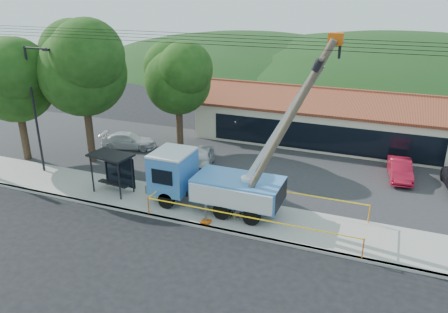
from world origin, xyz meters
name	(u,v)px	position (x,y,z in m)	size (l,w,h in m)	color
ground	(187,247)	(0.00, 0.00, 0.00)	(120.00, 120.00, 0.00)	black
curb	(204,227)	(0.00, 2.10, 0.07)	(60.00, 0.25, 0.15)	#AEACA3
sidewalk	(217,211)	(0.00, 4.00, 0.07)	(60.00, 4.00, 0.15)	#AEACA3
parking_lot	(257,165)	(0.00, 12.00, 0.05)	(60.00, 12.00, 0.10)	#28282B
strip_mall	(329,119)	(4.00, 19.98, 1.88)	(22.50, 8.53, 4.67)	beige
streetlight	(36,101)	(-13.78, 5.00, 5.30)	(2.13, 0.22, 9.00)	black
tree_west_near	(82,64)	(-12.00, 8.00, 7.52)	(7.56, 6.72, 10.80)	#332316
tree_west_far	(14,76)	(-17.00, 6.50, 6.54)	(6.84, 6.08, 9.48)	#332316
tree_lot	(178,75)	(-7.00, 13.00, 6.21)	(6.30, 5.60, 8.94)	#332316
hill_west	(250,65)	(-15.00, 55.00, 0.00)	(78.40, 56.00, 28.00)	#193814
hill_center	(404,75)	(10.00, 55.00, 0.00)	(89.60, 64.00, 32.00)	#193814
utility_truck	(212,180)	(-0.44, 4.35, 1.91)	(10.68, 4.31, 10.44)	black
leaning_pole	(283,130)	(3.90, 3.61, 5.76)	(5.10, 1.96, 10.33)	brown
bus_shelter	(113,164)	(-7.18, 4.08, 2.06)	(2.89, 1.99, 2.60)	black
caution_tape	(257,206)	(2.52, 3.96, 0.98)	(12.09, 3.84, 1.11)	#CF520B
car_silver	(202,167)	(-3.69, 10.08, 0.00)	(1.57, 3.89, 1.33)	#B0B5B8
car_red	(398,180)	(10.02, 13.15, 0.00)	(1.41, 4.04, 1.33)	#A51026
car_white	(130,149)	(-10.96, 11.46, 0.00)	(1.82, 4.47, 1.30)	silver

